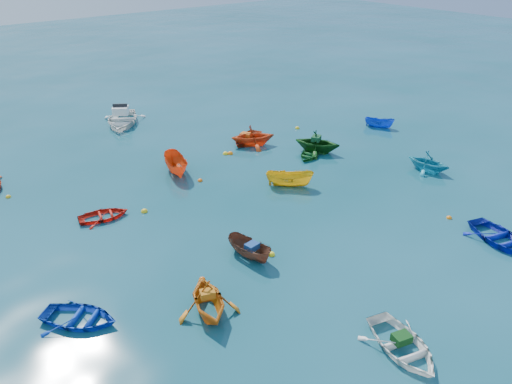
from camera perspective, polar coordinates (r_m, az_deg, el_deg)
ground at (r=25.75m, az=7.00°, el=-4.79°), size 160.00×160.00×0.00m
dinghy_blue_sw at (r=21.50m, az=-19.45°, el=-13.82°), size 3.68×3.79×0.64m
dinghy_white_near at (r=19.98m, az=16.29°, el=-16.98°), size 3.21×3.87×0.70m
sampan_brown_mid at (r=23.87m, az=-0.71°, el=-7.41°), size 1.33×2.75×1.02m
dinghy_blue_se at (r=27.73m, az=25.98°, el=-5.13°), size 3.42×4.07×0.72m
dinghy_orange_w at (r=20.85m, az=-5.42°, el=-13.55°), size 3.43×3.67×1.56m
sampan_yellow_mid at (r=30.40m, az=3.84°, el=0.69°), size 2.84×2.78×1.12m
dinghy_green_e at (r=34.63m, az=6.15°, el=4.05°), size 3.01×2.64×0.52m
dinghy_cyan_se at (r=34.18m, az=18.95°, el=2.33°), size 2.76×3.07×1.43m
dinghy_red_nw at (r=28.14m, az=-16.98°, el=-2.88°), size 2.99×2.43×0.55m
sampan_orange_n at (r=32.46m, az=-9.01°, el=2.21°), size 2.21×3.54×1.28m
dinghy_green_n at (r=35.45m, az=6.96°, el=4.57°), size 3.92×4.07×1.65m
dinghy_red_ne at (r=37.02m, az=-1.08°, el=5.78°), size 4.04×3.60×0.69m
sampan_blue_far at (r=41.11m, az=13.85°, el=7.21°), size 1.93×2.42×0.89m
dinghy_orange_far at (r=36.34m, az=-0.36°, el=5.36°), size 3.96×3.77×1.63m
motorboat_white at (r=42.01m, az=-15.03°, el=7.50°), size 5.53×5.90×1.60m
tarp_green_a at (r=19.69m, az=16.30°, el=-15.74°), size 0.76×0.65×0.32m
tarp_blue_a at (r=23.41m, az=-0.46°, el=-6.23°), size 0.66×0.54×0.30m
tarp_orange_a at (r=20.30m, az=-5.56°, el=-11.50°), size 0.70×0.61×0.28m
tarp_green_b at (r=35.10m, az=6.89°, el=6.10°), size 0.91×0.85×0.35m
tarp_orange_b at (r=36.75m, az=-1.15°, el=6.49°), size 0.83×0.92×0.36m
buoy_or_a at (r=22.54m, az=-6.17°, el=-9.98°), size 0.31×0.31×0.31m
buoy_ye_a at (r=24.00m, az=1.78°, el=-7.21°), size 0.35×0.35×0.35m
buoy_or_b at (r=28.86m, az=21.20°, el=-2.82°), size 0.30×0.30×0.30m
buoy_ye_b at (r=28.20m, az=-12.63°, el=-2.23°), size 0.37×0.37×0.37m
buoy_or_c at (r=31.14m, az=-6.40°, el=1.26°), size 0.32×0.32×0.32m
buoy_ye_c at (r=34.89m, az=-3.51°, el=4.34°), size 0.39×0.39×0.39m
buoy_or_d at (r=34.90m, az=-2.95°, el=4.36°), size 0.39×0.39×0.39m
buoy_ye_d at (r=32.41m, az=-26.44°, el=-0.55°), size 0.31×0.31×0.31m
buoy_or_e at (r=33.00m, az=-9.01°, el=2.64°), size 0.29×0.29×0.29m
buoy_ye_e at (r=39.76m, az=4.75°, el=7.24°), size 0.35×0.35×0.35m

